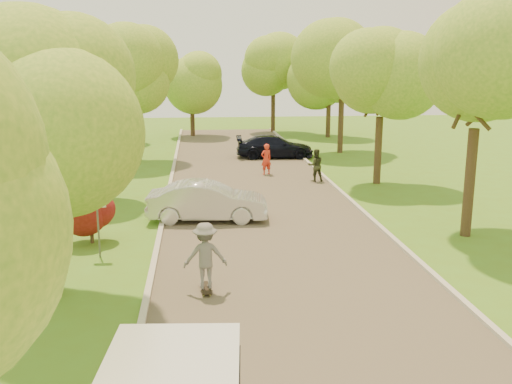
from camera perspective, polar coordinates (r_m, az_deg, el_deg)
name	(u,v)px	position (r m, az deg, el deg)	size (l,w,h in m)	color
ground	(303,301)	(15.13, 4.73, -10.76)	(100.00, 100.00, 0.00)	#4E761C
road	(266,218)	(22.59, 1.01, -2.63)	(8.00, 60.00, 0.01)	#4C4438
curb_left	(163,220)	(22.47, -9.31, -2.75)	(0.18, 60.00, 0.12)	#B2AD9E
curb_right	(366,214)	(23.40, 10.92, -2.18)	(0.18, 60.00, 0.12)	#B2AD9E
street_sign	(97,209)	(18.44, -15.60, -1.69)	(0.55, 0.06, 2.17)	#59595E
red_shrub	(90,212)	(20.07, -16.24, -1.92)	(1.70, 1.70, 1.95)	#382619
tree_l_mida	(47,99)	(15.08, -20.18, 8.75)	(4.71, 4.60, 7.39)	#382619
tree_l_midb	(100,96)	(25.98, -15.36, 9.22)	(4.30, 4.20, 6.62)	#382619
tree_l_far	(133,71)	(35.80, -12.18, 11.70)	(4.92, 4.80, 7.79)	#382619
tree_r_mida	(485,77)	(20.97, 21.92, 10.58)	(5.13, 5.00, 7.95)	#382619
tree_r_midb	(385,86)	(29.13, 12.78, 10.29)	(4.51, 4.40, 7.01)	#382619
tree_r_far	(346,65)	(38.87, 9.00, 12.45)	(5.33, 5.20, 8.34)	#382619
tree_bg_a	(112,72)	(44.04, -14.23, 11.58)	(5.12, 5.00, 7.72)	#382619
tree_bg_b	(332,68)	(46.88, 7.65, 12.19)	(5.12, 5.00, 7.95)	#382619
tree_bg_c	(194,74)	(47.61, -6.22, 11.61)	(4.92, 4.80, 7.33)	#382619
tree_bg_d	(276,70)	(50.08, 2.00, 12.08)	(5.12, 5.00, 7.72)	#382619
silver_sedan	(208,201)	(22.19, -4.87, -0.94)	(1.61, 4.63, 1.53)	silver
dark_sedan	(275,147)	(36.72, 1.88, 4.56)	(2.01, 4.93, 1.43)	black
longboard	(206,288)	(15.64, -5.02, -9.54)	(0.31, 0.94, 0.11)	black
skateboarder	(205,256)	(15.31, -5.09, -6.35)	(1.17, 0.67, 1.81)	slate
person_striped	(266,159)	(31.12, 1.02, 3.29)	(0.62, 0.41, 1.70)	red
person_olive	(315,165)	(29.48, 5.97, 2.67)	(0.82, 0.64, 1.69)	#2E331E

